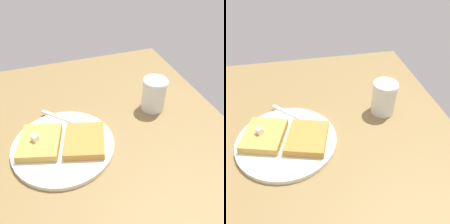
# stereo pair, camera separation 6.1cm
# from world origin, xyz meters

# --- Properties ---
(table_surface) EXTENTS (0.95, 0.95, 0.03)m
(table_surface) POSITION_xyz_m (0.00, 0.00, 0.01)
(table_surface) COLOR olive
(table_surface) RESTS_ON ground
(plate) EXTENTS (0.24, 0.24, 0.01)m
(plate) POSITION_xyz_m (0.05, 0.06, 0.03)
(plate) COLOR silver
(plate) RESTS_ON table_surface
(toast_slice_left) EXTENTS (0.11, 0.12, 0.02)m
(toast_slice_left) POSITION_xyz_m (0.00, 0.08, 0.05)
(toast_slice_left) COLOR #C29545
(toast_slice_left) RESTS_ON plate
(toast_slice_middle) EXTENTS (0.11, 0.12, 0.02)m
(toast_slice_middle) POSITION_xyz_m (0.10, 0.05, 0.05)
(toast_slice_middle) COLOR #B97E37
(toast_slice_middle) RESTS_ON plate
(butter_pat_primary) EXTENTS (0.02, 0.02, 0.01)m
(butter_pat_primary) POSITION_xyz_m (-0.01, 0.08, 0.06)
(butter_pat_primary) COLOR #F1ECCA
(butter_pat_primary) RESTS_ON toast_slice_left
(fork) EXTENTS (0.12, 0.12, 0.00)m
(fork) POSITION_xyz_m (0.08, 0.13, 0.04)
(fork) COLOR silver
(fork) RESTS_ON plate
(syrup_jar) EXTENTS (0.07, 0.07, 0.09)m
(syrup_jar) POSITION_xyz_m (0.31, 0.13, 0.07)
(syrup_jar) COLOR #58240B
(syrup_jar) RESTS_ON table_surface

